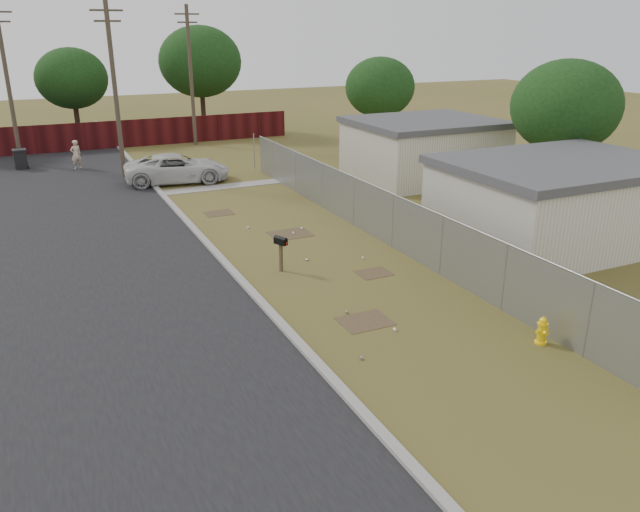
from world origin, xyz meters
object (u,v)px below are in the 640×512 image
mailbox (281,244)px  pedestrian (76,155)px  pickup_truck (177,168)px  fire_hydrant (542,331)px  trash_bin (20,159)px

mailbox → pedestrian: 20.23m
mailbox → pickup_truck: bearing=90.7°
fire_hydrant → pickup_truck: (-4.32, 21.53, 0.38)m
pickup_truck → pedestrian: 7.22m
pedestrian → trash_bin: bearing=-43.1°
mailbox → trash_bin: size_ratio=1.08×
pickup_truck → trash_bin: pickup_truck is taller
pickup_truck → trash_bin: bearing=54.9°
fire_hydrant → pedestrian: size_ratio=0.46×
mailbox → fire_hydrant: bearing=-61.2°
pedestrian → mailbox: bearing=85.3°
fire_hydrant → mailbox: size_ratio=0.63×
pedestrian → trash_bin: 3.20m
fire_hydrant → trash_bin: size_ratio=0.68×
mailbox → pickup_truck: (-0.18, 14.01, -0.22)m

